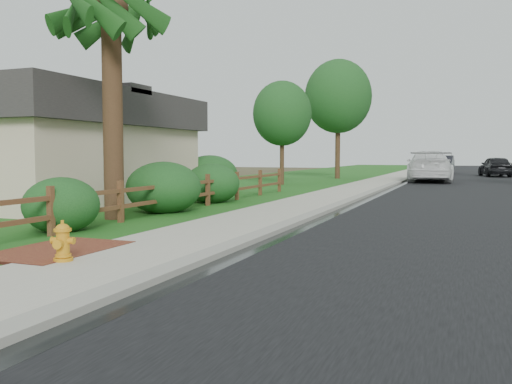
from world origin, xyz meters
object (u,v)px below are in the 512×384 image
at_px(palm_tree, 111,8).
at_px(fire_hydrant, 63,242).
at_px(ranch_fence, 190,191).
at_px(white_suv, 429,166).
at_px(dark_car_mid, 495,166).

relative_size(palm_tree, fire_hydrant, 10.38).
distance_m(ranch_fence, white_suv, 21.84).
bearing_deg(white_suv, palm_tree, 69.59).
bearing_deg(fire_hydrant, white_suv, 83.39).
height_order(ranch_fence, dark_car_mid, dark_car_mid).
xyz_separation_m(ranch_fence, white_suv, (5.60, 21.11, 0.36)).
distance_m(palm_tree, dark_car_mid, 36.13).
distance_m(fire_hydrant, dark_car_mid, 40.24).
bearing_deg(ranch_fence, fire_hydrant, -74.89).
relative_size(fire_hydrant, white_suv, 0.10).
distance_m(ranch_fence, palm_tree, 5.74).
relative_size(ranch_fence, palm_tree, 2.56).
relative_size(ranch_fence, dark_car_mid, 3.66).
distance_m(palm_tree, fire_hydrant, 7.91).
relative_size(white_suv, dark_car_mid, 1.43).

